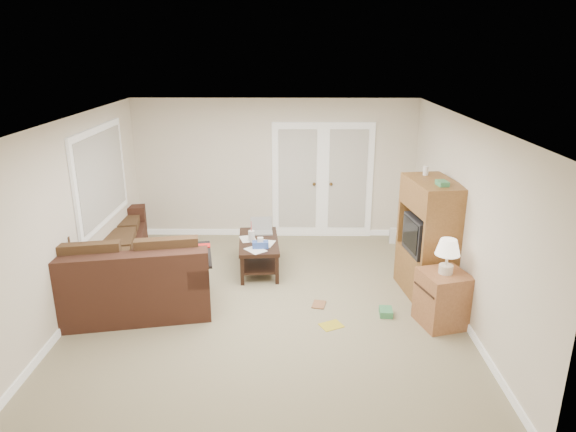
{
  "coord_description": "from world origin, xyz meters",
  "views": [
    {
      "loc": [
        0.34,
        -6.22,
        3.34
      ],
      "look_at": [
        0.26,
        0.54,
        1.1
      ],
      "focal_mm": 32.0,
      "sensor_mm": 36.0,
      "label": 1
    }
  ],
  "objects_px": {
    "sectional_sofa": "(116,265)",
    "tv_armoire": "(429,238)",
    "side_cabinet": "(443,294)",
    "coffee_table": "(259,253)"
  },
  "relations": [
    {
      "from": "coffee_table",
      "to": "tv_armoire",
      "type": "relative_size",
      "value": 0.7
    },
    {
      "from": "sectional_sofa",
      "to": "coffee_table",
      "type": "height_order",
      "value": "sectional_sofa"
    },
    {
      "from": "sectional_sofa",
      "to": "tv_armoire",
      "type": "height_order",
      "value": "tv_armoire"
    },
    {
      "from": "sectional_sofa",
      "to": "side_cabinet",
      "type": "relative_size",
      "value": 2.82
    },
    {
      "from": "side_cabinet",
      "to": "tv_armoire",
      "type": "bearing_deg",
      "value": 74.28
    },
    {
      "from": "coffee_table",
      "to": "tv_armoire",
      "type": "height_order",
      "value": "tv_armoire"
    },
    {
      "from": "coffee_table",
      "to": "side_cabinet",
      "type": "height_order",
      "value": "side_cabinet"
    },
    {
      "from": "tv_armoire",
      "to": "side_cabinet",
      "type": "relative_size",
      "value": 1.55
    },
    {
      "from": "sectional_sofa",
      "to": "tv_armoire",
      "type": "distance_m",
      "value": 4.43
    },
    {
      "from": "coffee_table",
      "to": "side_cabinet",
      "type": "distance_m",
      "value": 2.93
    }
  ]
}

